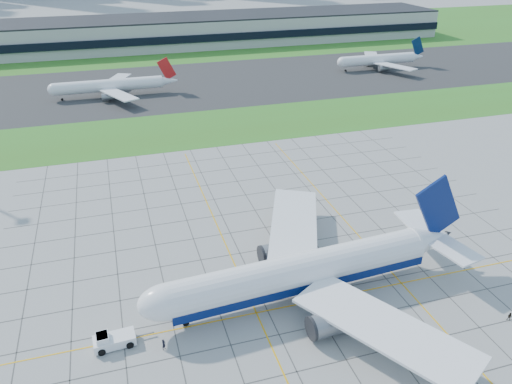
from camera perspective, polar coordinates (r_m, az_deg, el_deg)
ground at (r=91.34m, az=5.80°, el=-11.60°), size 1400.00×1400.00×0.00m
grass_median at (r=167.69m, az=-5.88°, el=7.32°), size 700.00×35.00×0.04m
asphalt_taxiway at (r=219.50m, az=-8.84°, el=12.00°), size 700.00×75.00×0.04m
grass_far at (r=326.28m, az=-11.98°, el=16.77°), size 700.00×145.00×0.04m
apron_markings at (r=99.64m, az=3.62°, el=-7.73°), size 120.00×130.00×0.03m
terminal at (r=306.76m, az=-3.79°, el=18.12°), size 260.00×43.00×15.80m
airliner at (r=87.86m, az=5.47°, el=-9.04°), size 61.15×61.80×19.24m
pushback_tug at (r=83.90m, az=-16.11°, el=-15.94°), size 9.43×3.66×2.60m
crew_near at (r=81.68m, az=-10.50°, el=-16.77°), size 0.82×0.83×1.93m
crew_far at (r=95.15m, az=27.01°, el=-12.60°), size 0.93×0.96×1.56m
distant_jet_1 at (r=207.54m, az=-16.25°, el=11.63°), size 46.93×42.66×14.08m
distant_jet_2 at (r=250.21m, az=13.89°, el=14.49°), size 42.79×42.66×14.08m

